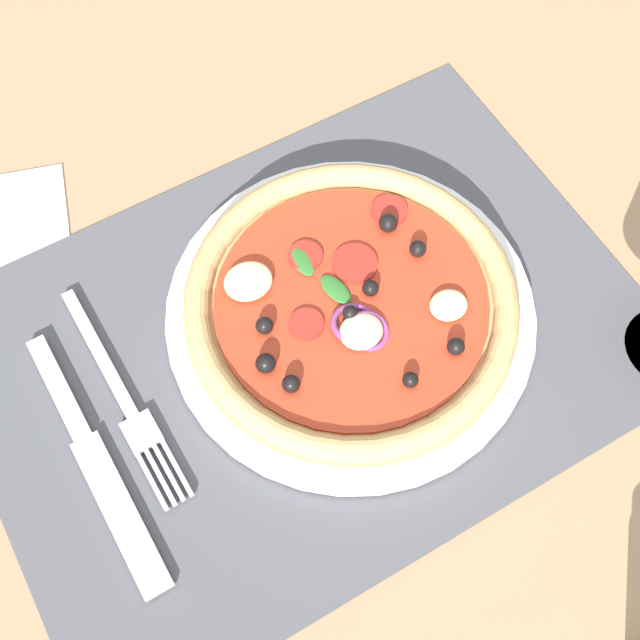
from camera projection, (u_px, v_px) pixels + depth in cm
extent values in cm
cube|color=#9E7A56|center=(307.00, 350.00, 61.99)|extent=(190.00, 140.00, 2.40)
cube|color=#4C4C51|center=(307.00, 341.00, 60.74)|extent=(46.65, 33.43, 0.40)
cylinder|color=white|center=(348.00, 310.00, 61.03)|extent=(26.18, 26.18, 1.09)
cylinder|color=tan|center=(348.00, 303.00, 60.09)|extent=(23.39, 23.39, 1.00)
torus|color=tan|center=(349.00, 298.00, 59.33)|extent=(23.32, 23.32, 1.80)
cylinder|color=#B7381E|center=(348.00, 299.00, 59.52)|extent=(19.18, 19.18, 0.30)
ellipsoid|color=beige|center=(448.00, 305.00, 58.67)|extent=(2.68, 2.42, 0.81)
ellipsoid|color=beige|center=(361.00, 331.00, 57.70)|extent=(3.05, 2.74, 0.91)
ellipsoid|color=beige|center=(248.00, 281.00, 59.40)|extent=(3.46, 3.11, 1.04)
sphere|color=black|center=(456.00, 346.00, 57.02)|extent=(1.22, 1.22, 1.22)
sphere|color=black|center=(418.00, 249.00, 60.49)|extent=(1.22, 1.22, 1.22)
sphere|color=black|center=(291.00, 384.00, 55.79)|extent=(1.24, 1.24, 1.24)
sphere|color=black|center=(388.00, 223.00, 61.38)|extent=(1.39, 1.39, 1.39)
sphere|color=black|center=(410.00, 380.00, 56.00)|extent=(1.08, 1.08, 1.08)
sphere|color=black|center=(350.00, 313.00, 58.25)|extent=(1.07, 1.07, 1.07)
sphere|color=black|center=(264.00, 326.00, 57.72)|extent=(1.23, 1.23, 1.23)
sphere|color=black|center=(266.00, 363.00, 56.37)|extent=(1.38, 1.38, 1.38)
sphere|color=black|center=(369.00, 286.00, 59.16)|extent=(1.18, 1.18, 1.18)
torus|color=#8E3D75|center=(354.00, 324.00, 58.19)|extent=(3.34, 3.31, 0.92)
torus|color=#8E3D75|center=(368.00, 331.00, 57.95)|extent=(3.07, 2.99, 1.37)
cylinder|color=#A3281E|center=(355.00, 263.00, 60.48)|extent=(3.25, 3.25, 0.30)
cylinder|color=#A3281E|center=(311.00, 325.00, 58.25)|extent=(2.41, 2.41, 0.30)
cylinder|color=#A3281E|center=(389.00, 210.00, 62.52)|extent=(2.67, 2.67, 0.30)
cylinder|color=#A3281E|center=(305.00, 256.00, 60.77)|extent=(2.47, 2.47, 0.30)
ellipsoid|color=#2D6B28|center=(302.00, 261.00, 60.53)|extent=(1.43, 2.81, 0.30)
ellipsoid|color=#2D6B28|center=(335.00, 289.00, 59.47)|extent=(1.88, 3.01, 0.30)
cube|color=#B2B5BA|center=(99.00, 353.00, 59.87)|extent=(1.12, 11.18, 0.44)
cube|color=#B2B5BA|center=(142.00, 432.00, 57.21)|extent=(2.25, 2.56, 0.44)
cube|color=#B2B5BA|center=(152.00, 482.00, 55.67)|extent=(0.40, 4.33, 0.44)
cube|color=#B2B5BA|center=(160.00, 477.00, 55.81)|extent=(0.40, 4.33, 0.44)
cube|color=#B2B5BA|center=(169.00, 473.00, 55.95)|extent=(0.40, 4.33, 0.44)
cube|color=#B2B5BA|center=(177.00, 468.00, 56.09)|extent=(0.40, 4.33, 0.44)
cube|color=#B2B5BA|center=(59.00, 388.00, 58.57)|extent=(1.42, 8.42, 0.62)
cube|color=#B2B5BA|center=(121.00, 513.00, 54.75)|extent=(2.17, 11.63, 0.44)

